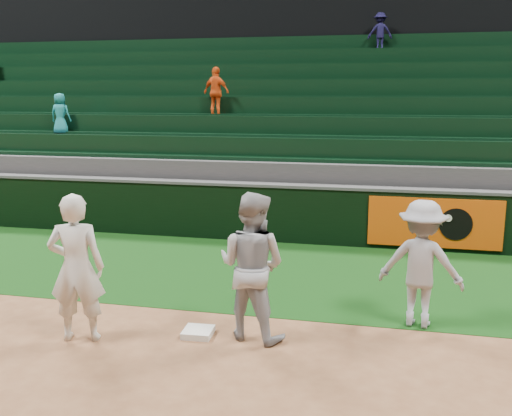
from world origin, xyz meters
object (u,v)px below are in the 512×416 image
at_px(first_base, 198,332).
at_px(baserunner, 252,266).
at_px(first_baseman, 76,268).
at_px(base_coach, 421,264).

relative_size(first_base, baserunner, 0.20).
bearing_deg(first_baseman, first_base, -179.04).
bearing_deg(base_coach, first_baseman, 28.91).
bearing_deg(baserunner, base_coach, -143.34).
relative_size(first_baseman, base_coach, 1.10).
bearing_deg(baserunner, first_base, 25.40).
height_order(first_baseman, base_coach, first_baseman).
xyz_separation_m(first_base, base_coach, (2.84, 0.99, 0.84)).
xyz_separation_m(first_baseman, baserunner, (2.15, 0.57, 0.00)).
distance_m(first_baseman, baserunner, 2.23).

